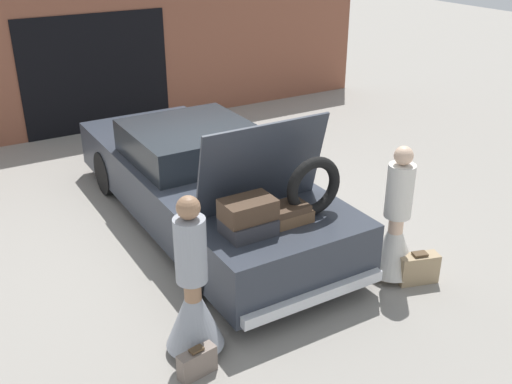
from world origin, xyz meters
The scene contains 7 objects.
ground_plane centered at (0.00, 0.00, 0.00)m, with size 40.00×40.00×0.00m, color gray.
garage_wall_back centered at (0.00, 4.53, 1.39)m, with size 12.00×0.14×2.80m.
car centered at (0.00, -0.02, 0.60)m, with size 1.84×5.15×1.87m.
person_left centered at (-1.26, -2.37, 0.59)m, with size 0.56×0.56×1.64m.
person_right centered at (1.26, -2.34, 0.57)m, with size 0.57×0.57×1.60m.
suitcase_beside_left_person centered at (-1.39, -2.69, 0.14)m, with size 0.38×0.18×0.30m.
suitcase_beside_right_person centered at (1.43, -2.59, 0.18)m, with size 0.49×0.31×0.38m.
Camera 1 is at (-3.12, -6.62, 3.83)m, focal length 42.00 mm.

